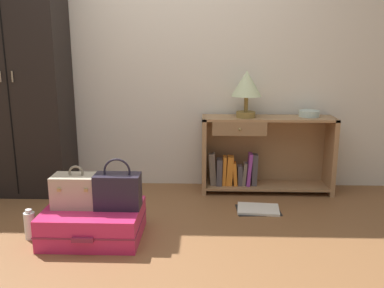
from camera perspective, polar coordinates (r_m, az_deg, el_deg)
ground_plane at (r=2.75m, az=-7.03°, el=-15.16°), size 9.00×9.00×0.00m
back_wall at (r=3.91m, az=-4.13°, el=13.16°), size 6.40×0.10×2.60m
wardrobe at (r=3.95m, az=-22.84°, el=8.84°), size 0.81×0.47×2.14m
bookshelf at (r=3.83m, az=9.32°, el=-1.51°), size 1.19×0.32×0.70m
table_lamp at (r=3.67m, az=7.57°, el=7.94°), size 0.27×0.27×0.41m
bowl at (r=3.85m, az=15.91°, el=4.08°), size 0.18×0.18×0.06m
suitcase_large at (r=3.00m, az=-13.47°, el=-10.55°), size 0.67×0.54×0.22m
train_case at (r=2.98m, az=-15.61°, el=-6.23°), size 0.33×0.20×0.30m
handbag at (r=2.88m, az=-10.24°, el=-6.35°), size 0.31×0.16×0.35m
bottle at (r=3.13m, az=-21.54°, el=-10.38°), size 0.08×0.08×0.21m
open_book_on_floor at (r=3.46m, az=9.15°, el=-8.92°), size 0.37×0.27×0.02m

